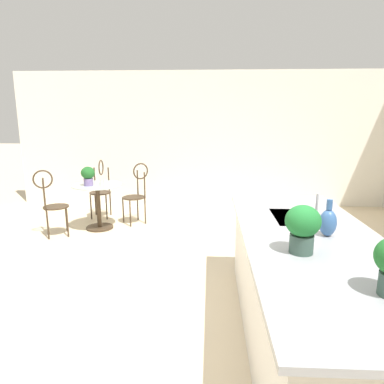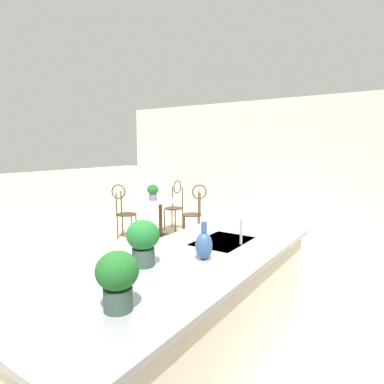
# 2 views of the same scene
# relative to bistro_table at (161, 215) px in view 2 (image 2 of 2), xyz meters

# --- Properties ---
(ground_plane) EXTENTS (40.00, 40.00, 0.00)m
(ground_plane) POSITION_rel_bistro_table_xyz_m (2.54, 1.76, -0.45)
(ground_plane) COLOR beige
(wall_left_window) EXTENTS (0.12, 7.80, 2.70)m
(wall_left_window) POSITION_rel_bistro_table_xyz_m (-1.72, 1.76, 0.90)
(wall_left_window) COLOR silver
(wall_left_window) RESTS_ON ground
(kitchen_island) EXTENTS (2.80, 1.06, 0.92)m
(kitchen_island) POSITION_rel_bistro_table_xyz_m (2.84, 2.61, 0.02)
(kitchen_island) COLOR white
(kitchen_island) RESTS_ON ground
(bistro_table) EXTENTS (0.80, 0.80, 0.74)m
(bistro_table) POSITION_rel_bistro_table_xyz_m (0.00, 0.00, 0.00)
(bistro_table) COLOR #3D2D1E
(bistro_table) RESTS_ON ground
(chair_near_window) EXTENTS (0.51, 0.52, 1.04)m
(chair_near_window) POSITION_rel_bistro_table_xyz_m (0.39, -0.59, 0.13)
(chair_near_window) COLOR #3D2D1E
(chair_near_window) RESTS_ON ground
(chair_by_island) EXTENTS (0.49, 0.39, 1.04)m
(chair_by_island) POSITION_rel_bistro_table_xyz_m (-0.70, -0.18, 0.13)
(chair_by_island) COLOR #3D2D1E
(chair_by_island) RESTS_ON ground
(chair_toward_desk) EXTENTS (0.53, 0.53, 1.04)m
(chair_toward_desk) POSITION_rel_bistro_table_xyz_m (-0.35, 0.56, 0.13)
(chair_toward_desk) COLOR #3D2D1E
(chair_toward_desk) RESTS_ON ground
(sink_faucet) EXTENTS (0.02, 0.02, 0.22)m
(sink_faucet) POSITION_rel_bistro_table_xyz_m (2.29, 2.79, 0.58)
(sink_faucet) COLOR #B2B5BA
(sink_faucet) RESTS_ON kitchen_island
(potted_plant_on_table) EXTENTS (0.22, 0.22, 0.30)m
(potted_plant_on_table) POSITION_rel_bistro_table_xyz_m (0.09, -0.11, 0.47)
(potted_plant_on_table) COLOR #7A669E
(potted_plant_on_table) RESTS_ON bistro_table
(potted_plant_counter_near) EXTENTS (0.23, 0.23, 0.33)m
(potted_plant_counter_near) POSITION_rel_bistro_table_xyz_m (3.14, 2.43, 0.66)
(potted_plant_counter_near) COLOR #385147
(potted_plant_counter_near) RESTS_ON kitchen_island
(potted_plant_counter_far) EXTENTS (0.22, 0.22, 0.31)m
(potted_plant_counter_far) POSITION_rel_bistro_table_xyz_m (3.69, 2.76, 0.65)
(potted_plant_counter_far) COLOR #385147
(potted_plant_counter_far) RESTS_ON kitchen_island
(vase_on_counter) EXTENTS (0.13, 0.13, 0.29)m
(vase_on_counter) POSITION_rel_bistro_table_xyz_m (2.79, 2.72, 0.58)
(vase_on_counter) COLOR #386099
(vase_on_counter) RESTS_ON kitchen_island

